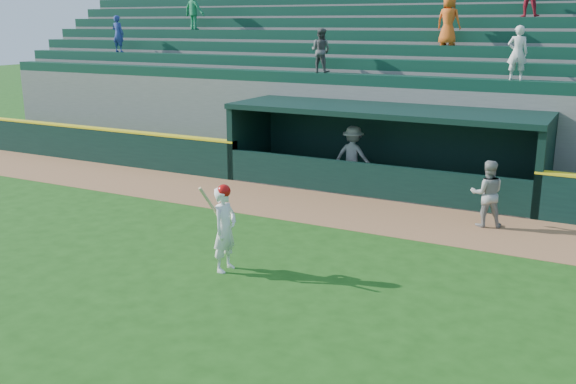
% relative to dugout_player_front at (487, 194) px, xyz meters
% --- Properties ---
extents(ground, '(120.00, 120.00, 0.00)m').
position_rel_dugout_player_front_xyz_m(ground, '(-3.58, -5.29, -0.83)').
color(ground, '#1B4B12').
rests_on(ground, ground).
extents(warning_track, '(40.00, 3.00, 0.01)m').
position_rel_dugout_player_front_xyz_m(warning_track, '(-3.58, -0.39, -0.83)').
color(warning_track, '#98633C').
rests_on(warning_track, ground).
extents(field_wall_left, '(15.50, 0.30, 1.20)m').
position_rel_dugout_player_front_xyz_m(field_wall_left, '(-15.83, 1.26, -0.23)').
color(field_wall_left, black).
rests_on(field_wall_left, ground).
extents(wall_stripe_left, '(15.50, 0.32, 0.06)m').
position_rel_dugout_player_front_xyz_m(wall_stripe_left, '(-15.83, 1.26, 0.40)').
color(wall_stripe_left, yellow).
rests_on(wall_stripe_left, field_wall_left).
extents(dugout_player_front, '(0.97, 0.87, 1.66)m').
position_rel_dugout_player_front_xyz_m(dugout_player_front, '(0.00, 0.00, 0.00)').
color(dugout_player_front, '#969792').
rests_on(dugout_player_front, ground).
extents(dugout_player_inside, '(1.21, 0.73, 1.84)m').
position_rel_dugout_player_front_xyz_m(dugout_player_inside, '(-4.51, 2.40, 0.09)').
color(dugout_player_inside, '#A5A5A0').
rests_on(dugout_player_inside, ground).
extents(dugout, '(9.40, 2.80, 2.46)m').
position_rel_dugout_player_front_xyz_m(dugout, '(-3.58, 2.71, 0.53)').
color(dugout, slate).
rests_on(dugout, ground).
extents(stands, '(34.50, 6.32, 7.55)m').
position_rel_dugout_player_front_xyz_m(stands, '(-3.57, 7.27, 1.57)').
color(stands, slate).
rests_on(stands, ground).
extents(batter_at_plate, '(0.52, 0.79, 1.82)m').
position_rel_dugout_player_front_xyz_m(batter_at_plate, '(-4.10, -5.45, 0.07)').
color(batter_at_plate, white).
rests_on(batter_at_plate, ground).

